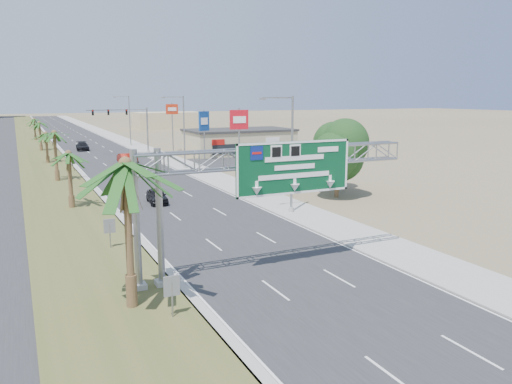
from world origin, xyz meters
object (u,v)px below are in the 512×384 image
(car_mid_lane, at_px, (126,159))
(car_right_lane, at_px, (130,158))
(palm_near, at_px, (125,165))
(car_far, at_px, (82,146))
(store_building, at_px, (239,142))
(signal_mast, at_px, (136,126))
(car_left_lane, at_px, (157,196))
(sign_gantry, at_px, (266,167))
(pole_sign_red_far, at_px, (172,113))
(pole_sign_blue, at_px, (204,123))
(pole_sign_red_near, at_px, (239,123))

(car_mid_lane, height_order, car_right_lane, car_mid_lane)
(palm_near, relative_size, car_far, 1.57)
(store_building, bearing_deg, signal_mast, 160.46)
(store_building, distance_m, car_right_lane, 20.41)
(car_left_lane, xyz_separation_m, car_far, (-0.51, 52.00, 0.08))
(signal_mast, relative_size, car_far, 1.93)
(car_left_lane, bearing_deg, signal_mast, 84.62)
(signal_mast, xyz_separation_m, store_building, (16.83, -5.97, -2.85))
(palm_near, bearing_deg, sign_gantry, 13.32)
(pole_sign_red_far, bearing_deg, pole_sign_blue, -86.93)
(pole_sign_blue, bearing_deg, pole_sign_red_near, -94.33)
(car_mid_lane, relative_size, pole_sign_blue, 0.58)
(car_mid_lane, xyz_separation_m, pole_sign_red_far, (11.17, 13.13, 6.18))
(car_far, xyz_separation_m, pole_sign_red_near, (14.20, -40.28, 5.86))
(pole_sign_blue, bearing_deg, sign_gantry, -105.93)
(palm_near, distance_m, pole_sign_blue, 55.54)
(signal_mast, relative_size, car_mid_lane, 2.26)
(car_right_lane, bearing_deg, pole_sign_blue, -8.66)
(store_building, relative_size, car_left_lane, 4.44)
(pole_sign_red_far, bearing_deg, signal_mast, -167.20)
(store_building, height_order, pole_sign_blue, pole_sign_blue)
(palm_near, height_order, pole_sign_blue, palm_near)
(signal_mast, xyz_separation_m, pole_sign_blue, (7.75, -13.05, 0.98))
(signal_mast, distance_m, store_building, 18.08)
(signal_mast, xyz_separation_m, car_right_lane, (-3.17, -9.82, -4.21))
(car_far, xyz_separation_m, pole_sign_blue, (15.43, -24.01, 5.06))
(palm_near, xyz_separation_m, car_mid_lane, (10.17, 52.42, -6.18))
(car_far, distance_m, pole_sign_blue, 28.98)
(signal_mast, xyz_separation_m, pole_sign_red_near, (6.52, -29.32, 1.78))
(store_building, height_order, pole_sign_red_far, pole_sign_red_far)
(car_mid_lane, height_order, car_far, car_far)
(palm_near, relative_size, store_building, 0.46)
(car_right_lane, bearing_deg, palm_near, -93.87)
(sign_gantry, xyz_separation_m, car_mid_lane, (2.03, 50.50, -5.31))
(car_mid_lane, relative_size, pole_sign_red_near, 0.54)
(signal_mast, height_order, car_right_lane, signal_mast)
(car_left_lane, height_order, pole_sign_red_far, pole_sign_red_far)
(pole_sign_red_far, bearing_deg, palm_near, -108.03)
(car_right_lane, distance_m, pole_sign_blue, 12.52)
(sign_gantry, bearing_deg, pole_sign_red_far, 78.28)
(pole_sign_red_far, bearing_deg, pole_sign_red_near, -90.83)
(sign_gantry, relative_size, store_building, 0.93)
(car_right_lane, bearing_deg, car_far, 110.05)
(store_building, distance_m, pole_sign_red_near, 25.94)
(car_mid_lane, relative_size, pole_sign_red_far, 0.52)
(car_left_lane, bearing_deg, pole_sign_red_far, 76.18)
(sign_gantry, distance_m, pole_sign_blue, 50.96)
(car_left_lane, distance_m, pole_sign_red_far, 45.33)
(car_far, relative_size, pole_sign_red_far, 0.61)
(palm_near, relative_size, car_right_lane, 1.80)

